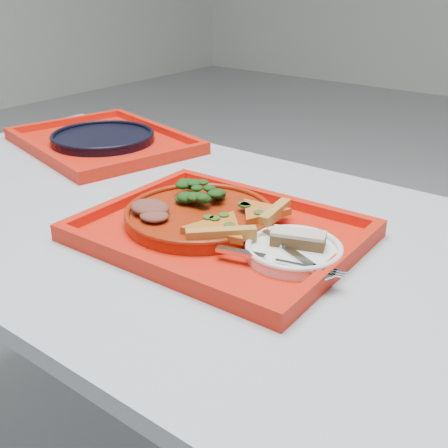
% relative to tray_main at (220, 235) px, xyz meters
% --- Properties ---
extents(table, '(1.60, 0.80, 0.75)m').
position_rel_tray_main_xyz_m(table, '(-0.09, 0.03, -0.08)').
color(table, silver).
rests_on(table, ground).
extents(tray_main, '(0.46, 0.36, 0.01)m').
position_rel_tray_main_xyz_m(tray_main, '(0.00, 0.00, 0.00)').
color(tray_main, red).
rests_on(tray_main, table).
extents(tray_far, '(0.52, 0.45, 0.01)m').
position_rel_tray_main_xyz_m(tray_far, '(-0.57, 0.24, 0.00)').
color(tray_far, red).
rests_on(tray_far, table).
extents(dinner_plate, '(0.26, 0.26, 0.02)m').
position_rel_tray_main_xyz_m(dinner_plate, '(-0.05, 0.01, 0.02)').
color(dinner_plate, maroon).
rests_on(dinner_plate, tray_main).
extents(side_plate, '(0.15, 0.15, 0.01)m').
position_rel_tray_main_xyz_m(side_plate, '(0.14, 0.00, 0.01)').
color(side_plate, white).
rests_on(side_plate, tray_main).
extents(navy_plate, '(0.26, 0.26, 0.02)m').
position_rel_tray_main_xyz_m(navy_plate, '(-0.57, 0.24, 0.01)').
color(navy_plate, black).
rests_on(navy_plate, tray_far).
extents(pizza_slice_a, '(0.17, 0.17, 0.02)m').
position_rel_tray_main_xyz_m(pizza_slice_a, '(0.02, -0.03, 0.03)').
color(pizza_slice_a, orange).
rests_on(pizza_slice_a, dinner_plate).
extents(pizza_slice_b, '(0.12, 0.11, 0.02)m').
position_rel_tray_main_xyz_m(pizza_slice_b, '(0.04, 0.07, 0.03)').
color(pizza_slice_b, orange).
rests_on(pizza_slice_b, dinner_plate).
extents(salad_heap, '(0.10, 0.09, 0.05)m').
position_rel_tray_main_xyz_m(salad_heap, '(-0.10, 0.06, 0.05)').
color(salad_heap, black).
rests_on(salad_heap, dinner_plate).
extents(meat_portion, '(0.07, 0.06, 0.02)m').
position_rel_tray_main_xyz_m(meat_portion, '(-0.12, -0.05, 0.04)').
color(meat_portion, brown).
rests_on(meat_portion, dinner_plate).
extents(dessert_bar, '(0.09, 0.06, 0.02)m').
position_rel_tray_main_xyz_m(dessert_bar, '(0.14, 0.01, 0.03)').
color(dessert_bar, '#502F1A').
rests_on(dessert_bar, side_plate).
extents(knife, '(0.18, 0.09, 0.01)m').
position_rel_tray_main_xyz_m(knife, '(0.15, -0.01, 0.02)').
color(knife, silver).
rests_on(knife, side_plate).
extents(fork, '(0.18, 0.07, 0.01)m').
position_rel_tray_main_xyz_m(fork, '(0.14, -0.05, 0.02)').
color(fork, silver).
rests_on(fork, side_plate).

